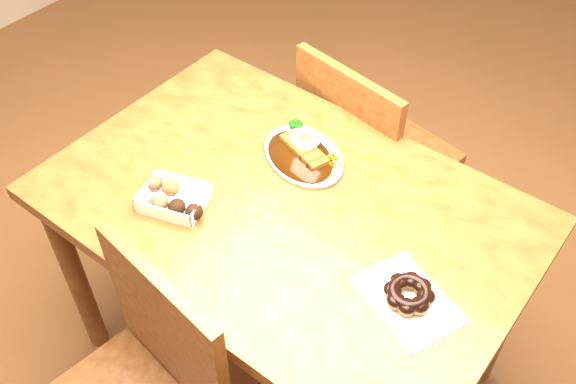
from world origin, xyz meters
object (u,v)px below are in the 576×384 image
Objects in this scene: table at (286,228)px; chair_far at (367,156)px; donut_box at (172,197)px; pon_de_ring at (409,294)px; katsu_curry_plate at (304,153)px.

chair_far is at bearing 97.95° from table.
donut_box and pon_de_ring have the same top height.
table is 3.91× the size of katsu_curry_plate.
chair_far is 4.50× the size of donut_box.
donut_box is at bearing -141.16° from table.
table is 4.47× the size of pon_de_ring.
chair_far is at bearing 91.28° from katsu_curry_plate.
katsu_curry_plate is (-0.07, 0.16, 0.11)m from table.
donut_box is (-0.15, -0.34, 0.01)m from katsu_curry_plate.
pon_de_ring is at bearing 10.06° from donut_box.
katsu_curry_plate is at bearing 153.13° from pon_de_ring.
donut_box is (-0.14, -0.71, 0.29)m from chair_far.
table is at bearing 106.94° from chair_far.
chair_far is (-0.07, 0.54, -0.17)m from table.
chair_far is at bearing 127.71° from pon_de_ring.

